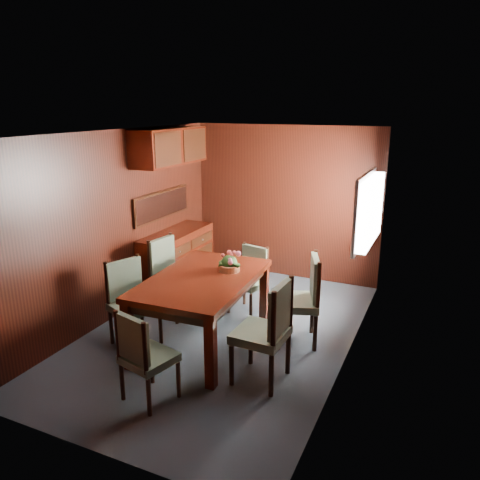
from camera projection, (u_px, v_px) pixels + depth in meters
The scene contains 11 objects.
ground at pixel (223, 333), 5.73m from camera, with size 4.50×4.50×0.00m, color #38434D.
room_shell at pixel (226, 197), 5.61m from camera, with size 3.06×4.52×2.41m.
sideboard at pixel (177, 261), 6.97m from camera, with size 0.48×1.40×0.90m, color #380F07.
dining_table at pixel (202, 286), 5.32m from camera, with size 1.17×1.79×0.82m.
chair_left_near at pixel (130, 297), 5.38m from camera, with size 0.60×0.61×1.00m.
chair_left_far at pixel (169, 272), 6.14m from camera, with size 0.53×0.55×1.04m.
chair_right_near at pixel (269, 327), 4.57m from camera, with size 0.51×0.53×1.08m.
chair_right_far at pixel (304, 295), 5.37m from camera, with size 0.63×0.64×1.06m.
chair_head at pixel (143, 353), 4.27m from camera, with size 0.53×0.52×0.92m.
chair_foot at pixel (251, 275), 6.23m from camera, with size 0.51×0.50×0.90m.
flower_centerpiece at pixel (229, 260), 5.45m from camera, with size 0.27×0.27×0.27m.
Camera 1 is at (2.33, -4.63, 2.70)m, focal length 35.00 mm.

